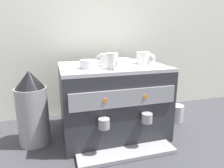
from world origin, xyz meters
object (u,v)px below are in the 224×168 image
espresso_machine (112,100)px  ceramic_cup_2 (112,61)px  ceramic_cup_1 (105,60)px  coffee_grinder (32,109)px  ceramic_cup_0 (144,58)px  ceramic_bowl_2 (89,64)px  ceramic_bowl_1 (109,59)px  ceramic_bowl_0 (122,62)px  milk_pitcher (176,113)px

espresso_machine → ceramic_cup_2: size_ratio=5.72×
ceramic_cup_1 → coffee_grinder: 0.48m
espresso_machine → ceramic_cup_0: 0.32m
ceramic_cup_0 → coffee_grinder: bearing=178.9°
espresso_machine → ceramic_cup_0: bearing=-2.1°
ceramic_cup_1 → ceramic_bowl_2: (-0.10, -0.05, -0.01)m
ceramic_bowl_1 → ceramic_bowl_2: 0.27m
ceramic_cup_2 → coffee_grinder: 0.52m
espresso_machine → ceramic_bowl_1: (0.02, 0.14, 0.23)m
ceramic_bowl_0 → ceramic_bowl_2: ceramic_bowl_2 is taller
ceramic_cup_0 → ceramic_cup_2: bearing=-154.0°
coffee_grinder → milk_pitcher: coffee_grinder is taller
ceramic_bowl_0 → ceramic_bowl_2: bearing=-169.8°
coffee_grinder → milk_pitcher: (0.94, 0.02, -0.14)m
ceramic_cup_0 → ceramic_bowl_1: 0.23m
ceramic_cup_1 → ceramic_bowl_0: size_ratio=0.79×
espresso_machine → ceramic_bowl_0: ceramic_bowl_0 is taller
espresso_machine → ceramic_bowl_1: ceramic_bowl_1 is taller
ceramic_cup_0 → ceramic_bowl_2: size_ratio=1.14×
ceramic_bowl_2 → espresso_machine: bearing=23.6°
ceramic_bowl_0 → ceramic_bowl_1: 0.17m
ceramic_bowl_0 → coffee_grinder: bearing=176.1°
coffee_grinder → milk_pitcher: bearing=1.1°
ceramic_cup_1 → ceramic_cup_2: ceramic_cup_2 is taller
ceramic_cup_1 → ceramic_bowl_2: size_ratio=0.95×
ceramic_cup_0 → ceramic_cup_1: size_ratio=1.21×
ceramic_cup_0 → ceramic_bowl_0: size_ratio=0.96×
espresso_machine → ceramic_cup_0: (0.19, -0.01, 0.25)m
coffee_grinder → milk_pitcher: 0.95m
ceramic_cup_0 → ceramic_bowl_1: (-0.17, 0.15, -0.02)m
espresso_machine → coffee_grinder: espresso_machine is taller
espresso_machine → ceramic_bowl_2: size_ratio=6.63×
ceramic_cup_2 → coffee_grinder: bearing=163.7°
espresso_machine → milk_pitcher: 0.50m
ceramic_cup_2 → ceramic_cup_1: bearing=98.3°
ceramic_cup_1 → ceramic_cup_2: (0.01, -0.10, 0.01)m
espresso_machine → ceramic_bowl_0: size_ratio=5.53×
milk_pitcher → ceramic_cup_2: bearing=-164.5°
ceramic_cup_0 → ceramic_cup_2: size_ratio=0.99×
milk_pitcher → ceramic_bowl_1: bearing=165.6°
ceramic_bowl_2 → ceramic_bowl_0: bearing=10.2°
ceramic_cup_2 → milk_pitcher: size_ratio=0.89×
ceramic_cup_1 → milk_pitcher: 0.67m
ceramic_cup_0 → ceramic_cup_1: bearing=-177.6°
ceramic_cup_1 → ceramic_bowl_0: 0.10m
ceramic_bowl_0 → ceramic_bowl_1: bearing=100.2°
espresso_machine → ceramic_bowl_1: 0.27m
ceramic_cup_1 → ceramic_bowl_1: ceramic_cup_1 is taller
ceramic_bowl_1 → milk_pitcher: 0.61m
ceramic_bowl_2 → coffee_grinder: bearing=167.1°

